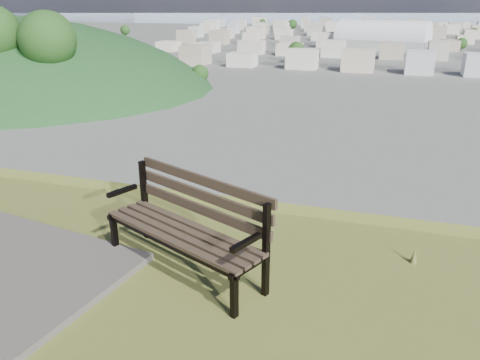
% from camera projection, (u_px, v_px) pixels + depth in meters
% --- Properties ---
extents(park_bench, '(1.97, 1.31, 0.99)m').
position_uv_depth(park_bench, '(189.00, 220.00, 4.82)').
color(park_bench, '#413426').
rests_on(park_bench, hilltop_mesa).
extents(arena, '(55.35, 33.56, 21.80)m').
position_uv_depth(arena, '(382.00, 40.00, 273.56)').
color(arena, '#B8B8B4').
rests_on(arena, ground).
extents(city_blocks, '(395.00, 361.00, 7.00)m').
position_uv_depth(city_blocks, '(390.00, 33.00, 361.72)').
color(city_blocks, beige).
rests_on(city_blocks, ground).
extents(city_trees, '(406.52, 387.20, 9.98)m').
position_uv_depth(city_trees, '(346.00, 37.00, 301.45)').
color(city_trees, '#322319').
rests_on(city_trees, ground).
extents(bay_water, '(2400.00, 700.00, 0.12)m').
position_uv_depth(bay_water, '(394.00, 16.00, 812.88)').
color(bay_water, '#9CB5C7').
rests_on(bay_water, ground).
extents(far_hills, '(2050.00, 340.00, 60.00)m').
position_uv_depth(far_hills, '(372.00, 0.00, 1268.21)').
color(far_hills, '#8F9FB1').
rests_on(far_hills, ground).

